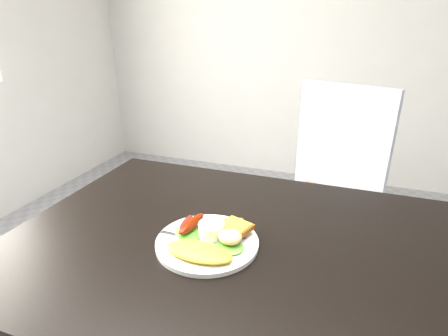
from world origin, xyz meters
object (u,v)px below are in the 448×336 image
object	(u,v)px
person	(353,148)
dining_chair	(333,210)
dining_table	(252,250)
plate	(207,242)

from	to	relation	value
person	dining_chair	bearing A→B (deg)	-0.36
dining_table	dining_chair	xyz separation A→B (m)	(0.17, 0.80, -0.28)
dining_table	plate	bearing A→B (deg)	-156.64
dining_chair	person	xyz separation A→B (m)	(0.04, -0.02, 0.31)
dining_table	dining_chair	world-z (taller)	dining_table
dining_table	plate	xyz separation A→B (m)	(-0.10, -0.04, 0.03)
dining_chair	person	bearing A→B (deg)	-0.71
person	plate	xyz separation A→B (m)	(-0.32, -0.83, -0.01)
dining_table	dining_chair	bearing A→B (deg)	77.72
dining_chair	plate	distance (m)	0.94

